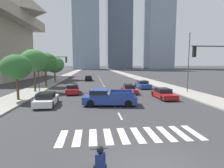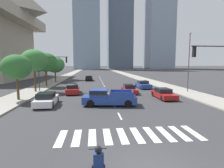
{
  "view_description": "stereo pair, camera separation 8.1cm",
  "coord_description": "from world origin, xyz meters",
  "px_view_note": "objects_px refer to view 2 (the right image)",
  "views": [
    {
      "loc": [
        -2.25,
        -6.66,
        4.28
      ],
      "look_at": [
        0.0,
        13.48,
        2.0
      ],
      "focal_mm": 28.46,
      "sensor_mm": 36.0,
      "label": 1
    },
    {
      "loc": [
        -2.17,
        -6.67,
        4.28
      ],
      "look_at": [
        0.0,
        13.48,
        2.0
      ],
      "focal_mm": 28.46,
      "sensor_mm": 36.0,
      "label": 2
    }
  ],
  "objects_px": {
    "sedan_blue_1": "(143,85)",
    "street_lamp_east": "(189,58)",
    "traffic_signal_far": "(50,66)",
    "street_tree_nearest": "(17,67)",
    "pickup_truck": "(107,98)",
    "street_tree_second": "(34,60)",
    "sedan_red_4": "(164,94)",
    "sedan_red_0": "(129,89)",
    "sedan_red_3": "(73,89)",
    "street_tree_third": "(46,62)",
    "sedan_white_5": "(47,99)",
    "street_tree_fourth": "(55,65)",
    "sedan_black_2": "(89,78)"
  },
  "relations": [
    {
      "from": "street_tree_nearest",
      "to": "sedan_red_0",
      "type": "bearing_deg",
      "value": 16.84
    },
    {
      "from": "pickup_truck",
      "to": "street_tree_nearest",
      "type": "relative_size",
      "value": 1.09
    },
    {
      "from": "street_lamp_east",
      "to": "street_tree_fourth",
      "type": "xyz_separation_m",
      "value": [
        -22.9,
        17.41,
        -1.0
      ]
    },
    {
      "from": "street_tree_third",
      "to": "sedan_white_5",
      "type": "bearing_deg",
      "value": -75.95
    },
    {
      "from": "sedan_red_4",
      "to": "street_lamp_east",
      "type": "relative_size",
      "value": 0.51
    },
    {
      "from": "sedan_red_4",
      "to": "street_tree_third",
      "type": "relative_size",
      "value": 0.71
    },
    {
      "from": "sedan_white_5",
      "to": "traffic_signal_far",
      "type": "xyz_separation_m",
      "value": [
        -1.79,
        9.72,
        3.42
      ]
    },
    {
      "from": "traffic_signal_far",
      "to": "street_tree_nearest",
      "type": "distance_m",
      "value": 7.25
    },
    {
      "from": "sedan_black_2",
      "to": "street_tree_third",
      "type": "xyz_separation_m",
      "value": [
        -7.65,
        -12.0,
        4.01
      ]
    },
    {
      "from": "sedan_white_5",
      "to": "street_tree_nearest",
      "type": "relative_size",
      "value": 0.85
    },
    {
      "from": "sedan_black_2",
      "to": "traffic_signal_far",
      "type": "relative_size",
      "value": 0.83
    },
    {
      "from": "sedan_red_3",
      "to": "street_tree_fourth",
      "type": "xyz_separation_m",
      "value": [
        -5.77,
        16.37,
        3.53
      ]
    },
    {
      "from": "street_tree_third",
      "to": "sedan_blue_1",
      "type": "bearing_deg",
      "value": -11.44
    },
    {
      "from": "pickup_truck",
      "to": "sedan_red_0",
      "type": "xyz_separation_m",
      "value": [
        3.95,
        7.69,
        -0.24
      ]
    },
    {
      "from": "street_lamp_east",
      "to": "street_tree_second",
      "type": "xyz_separation_m",
      "value": [
        -22.9,
        2.75,
        -0.33
      ]
    },
    {
      "from": "pickup_truck",
      "to": "sedan_red_4",
      "type": "relative_size",
      "value": 1.29
    },
    {
      "from": "street_lamp_east",
      "to": "sedan_red_0",
      "type": "bearing_deg",
      "value": 175.28
    },
    {
      "from": "sedan_red_4",
      "to": "street_tree_second",
      "type": "xyz_separation_m",
      "value": [
        -17.53,
        6.69,
        4.25
      ]
    },
    {
      "from": "sedan_red_0",
      "to": "street_tree_third",
      "type": "xyz_separation_m",
      "value": [
        -14.11,
        8.52,
        4.04
      ]
    },
    {
      "from": "sedan_black_2",
      "to": "street_tree_third",
      "type": "height_order",
      "value": "street_tree_third"
    },
    {
      "from": "sedan_blue_1",
      "to": "street_tree_fourth",
      "type": "height_order",
      "value": "street_tree_fourth"
    },
    {
      "from": "street_tree_nearest",
      "to": "street_tree_third",
      "type": "distance_m",
      "value": 12.81
    },
    {
      "from": "sedan_blue_1",
      "to": "traffic_signal_far",
      "type": "relative_size",
      "value": 0.8
    },
    {
      "from": "sedan_red_3",
      "to": "sedan_red_4",
      "type": "relative_size",
      "value": 1.02
    },
    {
      "from": "pickup_truck",
      "to": "street_lamp_east",
      "type": "height_order",
      "value": "street_lamp_east"
    },
    {
      "from": "sedan_blue_1",
      "to": "street_lamp_east",
      "type": "relative_size",
      "value": 0.51
    },
    {
      "from": "street_tree_nearest",
      "to": "street_tree_fourth",
      "type": "xyz_separation_m",
      "value": [
        0.0,
        20.96,
        0.2
      ]
    },
    {
      "from": "sedan_blue_1",
      "to": "street_tree_fourth",
      "type": "bearing_deg",
      "value": -123.82
    },
    {
      "from": "traffic_signal_far",
      "to": "street_tree_third",
      "type": "height_order",
      "value": "street_tree_third"
    },
    {
      "from": "traffic_signal_far",
      "to": "street_tree_nearest",
      "type": "xyz_separation_m",
      "value": [
        -2.11,
        -6.93,
        -0.1
      ]
    },
    {
      "from": "traffic_signal_far",
      "to": "street_tree_nearest",
      "type": "height_order",
      "value": "traffic_signal_far"
    },
    {
      "from": "sedan_red_0",
      "to": "sedan_red_3",
      "type": "bearing_deg",
      "value": -90.76
    },
    {
      "from": "street_tree_nearest",
      "to": "street_tree_second",
      "type": "height_order",
      "value": "street_tree_second"
    },
    {
      "from": "pickup_truck",
      "to": "street_tree_second",
      "type": "distance_m",
      "value": 14.62
    },
    {
      "from": "sedan_red_4",
      "to": "sedan_red_0",
      "type": "bearing_deg",
      "value": -144.17
    },
    {
      "from": "sedan_red_0",
      "to": "street_lamp_east",
      "type": "bearing_deg",
      "value": 86.68
    },
    {
      "from": "sedan_red_3",
      "to": "pickup_truck",
      "type": "bearing_deg",
      "value": -155.07
    },
    {
      "from": "sedan_red_0",
      "to": "sedan_white_5",
      "type": "distance_m",
      "value": 12.41
    },
    {
      "from": "sedan_blue_1",
      "to": "street_tree_second",
      "type": "relative_size",
      "value": 0.71
    },
    {
      "from": "street_tree_third",
      "to": "sedan_red_3",
      "type": "bearing_deg",
      "value": -54.87
    },
    {
      "from": "pickup_truck",
      "to": "sedan_blue_1",
      "type": "bearing_deg",
      "value": -113.03
    },
    {
      "from": "street_lamp_east",
      "to": "sedan_red_4",
      "type": "bearing_deg",
      "value": -143.75
    },
    {
      "from": "sedan_black_2",
      "to": "street_tree_second",
      "type": "xyz_separation_m",
      "value": [
        -7.65,
        -18.5,
        4.22
      ]
    },
    {
      "from": "sedan_black_2",
      "to": "sedan_red_4",
      "type": "distance_m",
      "value": 27.06
    },
    {
      "from": "sedan_red_3",
      "to": "street_lamp_east",
      "type": "xyz_separation_m",
      "value": [
        17.13,
        -1.04,
        4.53
      ]
    },
    {
      "from": "sedan_red_0",
      "to": "sedan_blue_1",
      "type": "relative_size",
      "value": 1.06
    },
    {
      "from": "sedan_blue_1",
      "to": "street_tree_third",
      "type": "xyz_separation_m",
      "value": [
        -17.64,
        3.57,
        4.0
      ]
    },
    {
      "from": "sedan_blue_1",
      "to": "sedan_red_4",
      "type": "distance_m",
      "value": 9.62
    },
    {
      "from": "sedan_black_2",
      "to": "street_tree_nearest",
      "type": "distance_m",
      "value": 26.16
    },
    {
      "from": "sedan_red_3",
      "to": "sedan_red_4",
      "type": "distance_m",
      "value": 12.77
    }
  ]
}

